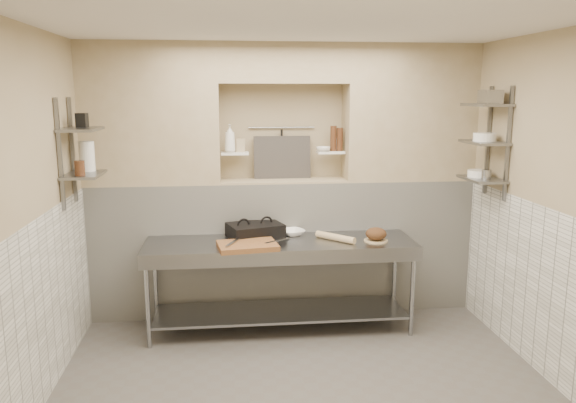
{
  "coord_description": "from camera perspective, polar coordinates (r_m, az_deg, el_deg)",
  "views": [
    {
      "loc": [
        -0.58,
        -4.02,
        2.31
      ],
      "look_at": [
        -0.04,
        0.9,
        1.35
      ],
      "focal_mm": 35.0,
      "sensor_mm": 36.0,
      "label": 1
    }
  ],
  "objects": [
    {
      "name": "backwall_pillar_left",
      "position": [
        5.82,
        -13.74,
        8.6
      ],
      "size": [
        1.35,
        0.4,
        1.4
      ],
      "primitive_type": "cube",
      "color": "tan",
      "rests_on": "backwall_lower"
    },
    {
      "name": "prep_table",
      "position": [
        5.49,
        -0.77,
        -6.71
      ],
      "size": [
        2.6,
        0.7,
        0.9
      ],
      "color": "gray",
      "rests_on": "floor"
    },
    {
      "name": "bottle_soap",
      "position": [
        5.75,
        -5.92,
        6.38
      ],
      "size": [
        0.13,
        0.13,
        0.29
      ],
      "primitive_type": "imported",
      "rotation": [
        0.0,
        0.0,
        0.19
      ],
      "color": "white",
      "rests_on": "alcove_shelf_left"
    },
    {
      "name": "bowl_right_mid",
      "position": [
        5.63,
        19.34,
        6.2
      ],
      "size": [
        0.21,
        0.21,
        0.08
      ],
      "primitive_type": "cylinder",
      "color": "white",
      "rests_on": "wall_shelf_right_mid"
    },
    {
      "name": "bread_board",
      "position": [
        5.5,
        8.91,
        -3.94
      ],
      "size": [
        0.23,
        0.23,
        0.01
      ],
      "primitive_type": "cylinder",
      "color": "tan",
      "rests_on": "prep_table"
    },
    {
      "name": "wainscot_right",
      "position": [
        5.04,
        25.17,
        -8.75
      ],
      "size": [
        0.02,
        3.9,
        1.4
      ],
      "primitive_type": "cube",
      "color": "white",
      "rests_on": "floor"
    },
    {
      "name": "ceiling",
      "position": [
        4.1,
        2.07,
        18.52
      ],
      "size": [
        4.0,
        3.9,
        0.1
      ],
      "primitive_type": "cube",
      "color": "silver",
      "rests_on": "ground"
    },
    {
      "name": "bread_loaf",
      "position": [
        5.49,
        8.94,
        -3.26
      ],
      "size": [
        0.2,
        0.2,
        0.12
      ],
      "primitive_type": "ellipsoid",
      "color": "#4C2D19",
      "rests_on": "bread_board"
    },
    {
      "name": "wall_back",
      "position": [
        6.12,
        -0.73,
        2.43
      ],
      "size": [
        4.0,
        0.1,
        2.8
      ],
      "primitive_type": "cube",
      "color": "tan",
      "rests_on": "ground"
    },
    {
      "name": "shelf_rail_right_a",
      "position": [
        5.88,
        19.66,
        5.85
      ],
      "size": [
        0.03,
        0.03,
        1.05
      ],
      "primitive_type": "cube",
      "color": "slate",
      "rests_on": "wall_right"
    },
    {
      "name": "hanging_steel",
      "position": [
        5.97,
        -0.64,
        5.89
      ],
      "size": [
        0.02,
        0.02,
        0.3
      ],
      "primitive_type": "cylinder",
      "color": "black",
      "rests_on": "utensil_rail"
    },
    {
      "name": "jug_left",
      "position": [
        5.4,
        -19.74,
        4.35
      ],
      "size": [
        0.13,
        0.13,
        0.27
      ],
      "primitive_type": "cylinder",
      "color": "white",
      "rests_on": "wall_shelf_left_lower"
    },
    {
      "name": "alcove_sill",
      "position": [
        5.87,
        -0.49,
        2.16
      ],
      "size": [
        1.3,
        0.4,
        0.02
      ],
      "primitive_type": "cube",
      "color": "tan",
      "rests_on": "backwall_lower"
    },
    {
      "name": "shelf_rail_left_b",
      "position": [
        5.09,
        -22.16,
        4.41
      ],
      "size": [
        0.03,
        0.03,
        0.95
      ],
      "primitive_type": "cube",
      "color": "slate",
      "rests_on": "wall_left"
    },
    {
      "name": "canister_right",
      "position": [
        5.59,
        19.5,
        2.61
      ],
      "size": [
        0.09,
        0.09,
        0.09
      ],
      "primitive_type": "cylinder",
      "color": "gray",
      "rests_on": "wall_shelf_right_lower"
    },
    {
      "name": "mixing_bowl",
      "position": [
        5.66,
        0.45,
        -3.16
      ],
      "size": [
        0.31,
        0.31,
        0.06
      ],
      "primitive_type": "imported",
      "rotation": [
        0.0,
        0.0,
        0.39
      ],
      "color": "white",
      "rests_on": "prep_table"
    },
    {
      "name": "condiment_c",
      "position": [
        5.95,
        4.87,
        5.8
      ],
      "size": [
        0.08,
        0.08,
        0.13
      ],
      "primitive_type": "cylinder",
      "color": "white",
      "rests_on": "alcove_shelf_right"
    },
    {
      "name": "alcove_shelf_left",
      "position": [
        5.81,
        -5.43,
        4.9
      ],
      "size": [
        0.28,
        0.16,
        0.02
      ],
      "primitive_type": "cube",
      "color": "white",
      "rests_on": "backwall_lower"
    },
    {
      "name": "rolling_pin",
      "position": [
        5.47,
        4.84,
        -3.64
      ],
      "size": [
        0.35,
        0.36,
        0.07
      ],
      "primitive_type": "cylinder",
      "rotation": [
        1.57,
        0.0,
        0.77
      ],
      "color": "tan",
      "rests_on": "prep_table"
    },
    {
      "name": "condiment_a",
      "position": [
        5.91,
        5.28,
        6.3
      ],
      "size": [
        0.07,
        0.07,
        0.24
      ],
      "primitive_type": "cylinder",
      "color": "#452615",
      "rests_on": "alcove_shelf_right"
    },
    {
      "name": "wainscot_left",
      "position": [
        4.56,
        -24.23,
        -10.74
      ],
      "size": [
        0.02,
        3.9,
        1.4
      ],
      "primitive_type": "cube",
      "color": "white",
      "rests_on": "floor"
    },
    {
      "name": "alcove_shelf_right",
      "position": [
        5.9,
        4.36,
        5.02
      ],
      "size": [
        0.28,
        0.16,
        0.02
      ],
      "primitive_type": "cube",
      "color": "white",
      "rests_on": "backwall_lower"
    },
    {
      "name": "knife_blade",
      "position": [
        5.27,
        -1.13,
        -4.0
      ],
      "size": [
        0.25,
        0.2,
        0.01
      ],
      "primitive_type": "cube",
      "rotation": [
        0.0,
        0.0,
        0.64
      ],
      "color": "gray",
      "rests_on": "cutting_board"
    },
    {
      "name": "jar_left",
      "position": [
        5.14,
        -20.4,
        3.21
      ],
      "size": [
        0.09,
        0.09,
        0.13
      ],
      "primitive_type": "cylinder",
      "color": "#452615",
      "rests_on": "wall_shelf_left_lower"
    },
    {
      "name": "bowl_right",
      "position": [
        5.73,
        18.82,
        2.71
      ],
      "size": [
        0.21,
        0.21,
        0.06
      ],
      "primitive_type": "cylinder",
      "color": "white",
      "rests_on": "wall_shelf_right_lower"
    },
    {
      "name": "wall_shelf_right_lower",
      "position": [
        5.68,
        19.08,
        2.17
      ],
      "size": [
        0.3,
        0.5,
        0.02
      ],
      "primitive_type": "cube",
      "color": "slate",
      "rests_on": "wall_right"
    },
    {
      "name": "wall_right",
      "position": [
        4.89,
        26.44,
        -0.92
      ],
      "size": [
        0.1,
        3.9,
        2.8
      ],
      "primitive_type": "cube",
      "color": "tan",
      "rests_on": "ground"
    },
    {
      "name": "panini_press",
      "position": [
        5.57,
        -3.35,
        -2.97
      ],
      "size": [
        0.6,
        0.51,
        0.14
      ],
      "rotation": [
        0.0,
        0.0,
        0.31
      ],
      "color": "black",
      "rests_on": "prep_table"
    },
    {
      "name": "wall_shelf_right_upper",
      "position": [
        5.62,
        19.53,
        9.23
      ],
      "size": [
        0.3,
        0.5,
        0.03
      ],
      "primitive_type": "cube",
      "color": "slate",
      "rests_on": "wall_right"
    },
    {
      "name": "backwall_pillar_right",
      "position": [
        6.08,
        12.17,
        8.76
      ],
      "size": [
        1.35,
        0.4,
        1.4
      ],
      "primitive_type": "cube",
      "color": "tan",
      "rests_on": "backwall_lower"
    },
    {
      "name": "utensil_rail",
      "position": [
        5.98,
        -0.66,
        7.53
      ],
      "size": [
        0.7,
        0.02,
        0.02
      ],
      "primitive_type": "cylinder",
      "rotation": [
        0.0,
        1.57,
        0.0
      ],
      "color": "gray",
      "rests_on": "wall_back"
    },
    {
      "name": "splash_panel",
      "position": [
        5.94,
        -0.59,
        4.5
      ],
      "size": [
        0.6,
        0.08,
        0.45
      ],
      "primitive_type": "cube",
      "rotation": [
        -0.14,
        0.0,
        0.0
      ],
      "color": "#383330",
      "rests_on": "alcove_sill"
    },
    {
      "name": "wall_shelf_right_mid",
      "position": [
        5.64,
        19.3,
        5.68
      ],
      "size": [
        0.3,
        0.5,
        0.02
      ],
      "primitive_type": "cube",
      "color": "slate",
      "rests_on": "wall_right"
    },
    {
      "name": "jar_alcove",
      "position": [
        5.84,
        -4.85,
        5.72
      ],
      "size": [
        0.09,
        0.09,
        0.13
      ],
      "primitive_type": "cube",
      "color": "tan",
      "rests_on": "alcove_shelf_left"
    },
    {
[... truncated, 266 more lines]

